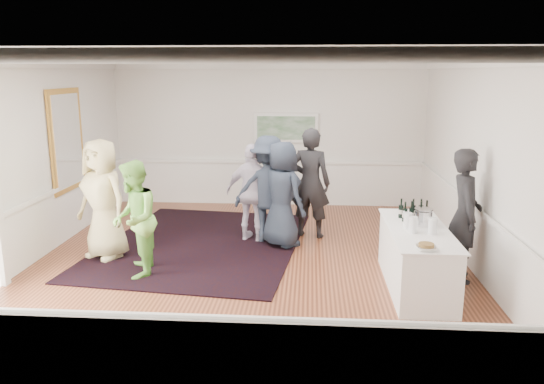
# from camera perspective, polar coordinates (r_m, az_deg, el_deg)

# --- Properties ---
(floor) EXTENTS (8.00, 8.00, 0.00)m
(floor) POSITION_cam_1_polar(r_m,az_deg,el_deg) (8.57, -2.48, -7.77)
(floor) COLOR brown
(floor) RESTS_ON ground
(ceiling) EXTENTS (7.00, 8.00, 0.02)m
(ceiling) POSITION_cam_1_polar(r_m,az_deg,el_deg) (8.03, -2.70, 14.15)
(ceiling) COLOR white
(ceiling) RESTS_ON wall_back
(wall_left) EXTENTS (0.02, 8.00, 3.20)m
(wall_left) POSITION_cam_1_polar(r_m,az_deg,el_deg) (9.23, -24.74, 2.84)
(wall_left) COLOR white
(wall_left) RESTS_ON floor
(wall_right) EXTENTS (0.02, 8.00, 3.20)m
(wall_right) POSITION_cam_1_polar(r_m,az_deg,el_deg) (8.49, 21.62, 2.34)
(wall_right) COLOR white
(wall_right) RESTS_ON floor
(wall_back) EXTENTS (7.00, 0.02, 3.20)m
(wall_back) POSITION_cam_1_polar(r_m,az_deg,el_deg) (12.09, -0.38, 6.11)
(wall_back) COLOR white
(wall_back) RESTS_ON floor
(wall_front) EXTENTS (7.00, 0.02, 3.20)m
(wall_front) POSITION_cam_1_polar(r_m,az_deg,el_deg) (4.31, -8.77, -6.42)
(wall_front) COLOR white
(wall_front) RESTS_ON floor
(wainscoting) EXTENTS (7.00, 8.00, 1.00)m
(wainscoting) POSITION_cam_1_polar(r_m,az_deg,el_deg) (8.41, -2.51, -4.58)
(wainscoting) COLOR white
(wainscoting) RESTS_ON floor
(mirror) EXTENTS (0.05, 1.25, 1.85)m
(mirror) POSITION_cam_1_polar(r_m,az_deg,el_deg) (10.33, -21.19, 5.22)
(mirror) COLOR gold
(mirror) RESTS_ON wall_left
(landscape_painting) EXTENTS (1.44, 0.06, 0.66)m
(landscape_painting) POSITION_cam_1_polar(r_m,az_deg,el_deg) (11.99, 1.52, 6.91)
(landscape_painting) COLOR white
(landscape_painting) RESTS_ON wall_back
(area_rug) EXTENTS (3.80, 4.72, 0.02)m
(area_rug) POSITION_cam_1_polar(r_m,az_deg,el_deg) (9.60, -7.54, -5.52)
(area_rug) COLOR black
(area_rug) RESTS_ON floor
(serving_table) EXTENTS (0.83, 2.16, 0.88)m
(serving_table) POSITION_cam_1_polar(r_m,az_deg,el_deg) (7.82, 15.24, -6.85)
(serving_table) COLOR white
(serving_table) RESTS_ON floor
(bartender) EXTENTS (0.54, 0.76, 1.95)m
(bartender) POSITION_cam_1_polar(r_m,az_deg,el_deg) (8.18, 20.01, -2.37)
(bartender) COLOR black
(bartender) RESTS_ON floor
(guest_tan) EXTENTS (1.14, 1.00, 1.97)m
(guest_tan) POSITION_cam_1_polar(r_m,az_deg,el_deg) (9.03, -17.75, -0.76)
(guest_tan) COLOR tan
(guest_tan) RESTS_ON floor
(guest_green) EXTENTS (0.83, 0.97, 1.75)m
(guest_green) POSITION_cam_1_polar(r_m,az_deg,el_deg) (8.12, -14.61, -2.85)
(guest_green) COLOR #77BF4C
(guest_green) RESTS_ON floor
(guest_lilac) EXTENTS (1.12, 0.71, 1.77)m
(guest_lilac) POSITION_cam_1_polar(r_m,az_deg,el_deg) (9.51, -2.05, -0.10)
(guest_lilac) COLOR silver
(guest_lilac) RESTS_ON floor
(guest_dark_a) EXTENTS (1.29, 0.80, 1.92)m
(guest_dark_a) POSITION_cam_1_polar(r_m,az_deg,el_deg) (9.45, -0.38, 0.28)
(guest_dark_a) COLOR #202836
(guest_dark_a) RESTS_ON floor
(guest_dark_b) EXTENTS (0.84, 0.66, 2.03)m
(guest_dark_b) POSITION_cam_1_polar(r_m,az_deg,el_deg) (9.75, 4.14, 0.98)
(guest_dark_b) COLOR black
(guest_dark_b) RESTS_ON floor
(guest_navy) EXTENTS (1.06, 1.05, 1.86)m
(guest_navy) POSITION_cam_1_polar(r_m,az_deg,el_deg) (9.19, 1.11, -0.28)
(guest_navy) COLOR #202836
(guest_navy) RESTS_ON floor
(wine_bottles) EXTENTS (0.43, 0.27, 0.31)m
(wine_bottles) POSITION_cam_1_polar(r_m,az_deg,el_deg) (8.08, 15.05, -1.82)
(wine_bottles) COLOR black
(wine_bottles) RESTS_ON serving_table
(juice_pitchers) EXTENTS (0.40, 0.36, 0.24)m
(juice_pitchers) POSITION_cam_1_polar(r_m,az_deg,el_deg) (7.50, 15.40, -3.25)
(juice_pitchers) COLOR #67A73B
(juice_pitchers) RESTS_ON serving_table
(ice_bucket) EXTENTS (0.26, 0.26, 0.24)m
(ice_bucket) POSITION_cam_1_polar(r_m,az_deg,el_deg) (7.82, 15.98, -2.67)
(ice_bucket) COLOR silver
(ice_bucket) RESTS_ON serving_table
(nut_bowl) EXTENTS (0.26, 0.26, 0.08)m
(nut_bowl) POSITION_cam_1_polar(r_m,az_deg,el_deg) (6.80, 16.26, -5.67)
(nut_bowl) COLOR white
(nut_bowl) RESTS_ON serving_table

